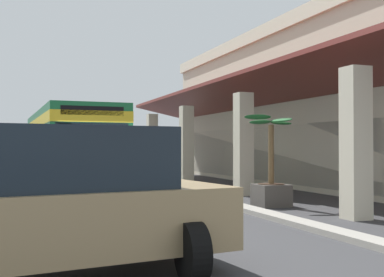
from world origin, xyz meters
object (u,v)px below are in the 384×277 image
object	(u,v)px
parked_suv_tan	(42,201)
potted_palm	(271,185)
pedestrian	(147,181)
transit_bus	(68,143)

from	to	relation	value
parked_suv_tan	potted_palm	world-z (taller)	potted_palm
parked_suv_tan	pedestrian	distance (m)	4.30
pedestrian	potted_palm	world-z (taller)	potted_palm
potted_palm	transit_bus	bearing A→B (deg)	-149.61
parked_suv_tan	potted_palm	bearing A→B (deg)	131.93
parked_suv_tan	potted_palm	distance (m)	8.92
pedestrian	parked_suv_tan	bearing A→B (deg)	-32.80
transit_bus	pedestrian	distance (m)	10.66
parked_suv_tan	pedestrian	bearing A→B (deg)	147.20
pedestrian	potted_palm	bearing A→B (deg)	118.56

